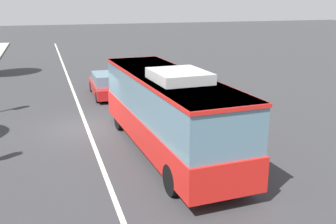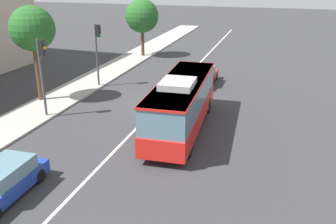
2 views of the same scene
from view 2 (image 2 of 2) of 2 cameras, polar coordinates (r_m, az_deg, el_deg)
name	(u,v)px [view 2 (image 2 of 2)]	position (r m, az deg, el deg)	size (l,w,h in m)	color
ground_plane	(160,104)	(26.87, -1.28, 1.23)	(160.00, 160.00, 0.00)	#333335
sidewalk_kerb	(68,94)	(30.00, -15.22, 2.75)	(80.00, 3.39, 0.14)	#9E9B93
lane_centre_line	(160,104)	(26.87, -1.28, 1.24)	(76.00, 0.16, 0.01)	silver
transit_bus	(182,102)	(21.91, 2.14, 1.58)	(10.11, 3.00, 3.46)	red
sedan_red	(203,76)	(31.70, 5.52, 5.62)	(4.51, 1.85, 1.46)	#B21919
sedan_blue	(2,182)	(17.40, -24.36, -9.83)	(4.54, 1.90, 1.46)	#1E3899
traffic_light_near_corner	(42,65)	(24.73, -18.94, 6.96)	(0.34, 0.62, 5.20)	#47474C
traffic_light_mid_block	(98,44)	(30.76, -10.87, 10.29)	(0.33, 0.62, 5.20)	#47474C
street_tree_kerbside_left	(32,29)	(27.92, -20.33, 11.97)	(3.17, 3.17, 6.95)	#4C3823
street_tree_kerbside_centre	(142,16)	(41.71, -4.06, 14.65)	(3.67, 3.67, 6.35)	#4C3823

